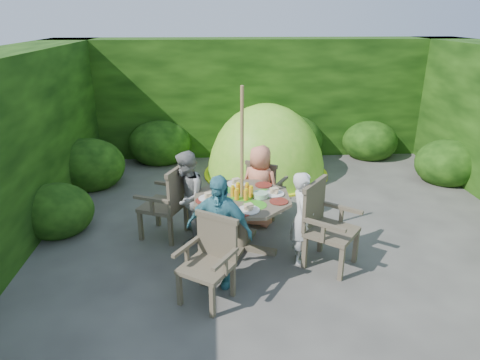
{
  "coord_description": "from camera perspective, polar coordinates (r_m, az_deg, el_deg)",
  "views": [
    {
      "loc": [
        -1.03,
        -5.56,
        2.99
      ],
      "look_at": [
        -0.69,
        -0.09,
        0.85
      ],
      "focal_mm": 32.0,
      "sensor_mm": 36.0,
      "label": 1
    }
  ],
  "objects": [
    {
      "name": "dome_tent",
      "position": [
        8.54,
        3.47,
        0.81
      ],
      "size": [
        2.83,
        2.83,
        2.8
      ],
      "rotation": [
        0.0,
        0.0,
        0.27
      ],
      "color": "#75D529",
      "rests_on": "ground"
    },
    {
      "name": "child_back",
      "position": [
        6.3,
        2.65,
        -0.81
      ],
      "size": [
        0.72,
        0.64,
        1.23
      ],
      "primitive_type": "imported",
      "rotation": [
        0.0,
        0.0,
        2.61
      ],
      "color": "#F68B65",
      "rests_on": "ground"
    },
    {
      "name": "garden_chair_left",
      "position": [
        6.05,
        -9.55,
        -2.81
      ],
      "size": [
        0.74,
        0.78,
        1.02
      ],
      "rotation": [
        0.0,
        0.0,
        -1.98
      ],
      "color": "#463D2D",
      "rests_on": "ground"
    },
    {
      "name": "ground",
      "position": [
        6.39,
        6.19,
        -6.68
      ],
      "size": [
        60.0,
        60.0,
        0.0
      ],
      "primitive_type": "plane",
      "color": "#43403C",
      "rests_on": "ground"
    },
    {
      "name": "hedge_enclosure",
      "position": [
        7.18,
        4.84,
        7.23
      ],
      "size": [
        9.0,
        9.0,
        2.5
      ],
      "color": "black",
      "rests_on": "ground"
    },
    {
      "name": "child_right",
      "position": [
        5.43,
        8.29,
        -4.99
      ],
      "size": [
        0.35,
        0.47,
        1.21
      ],
      "primitive_type": "imported",
      "rotation": [
        0.0,
        0.0,
        1.43
      ],
      "color": "silver",
      "rests_on": "ground"
    },
    {
      "name": "patio_table",
      "position": [
        5.59,
        0.3,
        -3.39
      ],
      "size": [
        1.75,
        1.75,
        0.93
      ],
      "rotation": [
        0.0,
        0.0,
        -0.4
      ],
      "color": "#463D2D",
      "rests_on": "ground"
    },
    {
      "name": "garden_chair_right",
      "position": [
        5.43,
        11.33,
        -5.76
      ],
      "size": [
        0.81,
        0.83,
        1.04
      ],
      "rotation": [
        0.0,
        0.0,
        0.91
      ],
      "color": "#463D2D",
      "rests_on": "ground"
    },
    {
      "name": "child_left",
      "position": [
        5.88,
        -7.13,
        -2.32
      ],
      "size": [
        0.55,
        0.67,
        1.29
      ],
      "primitive_type": "imported",
      "rotation": [
        0.0,
        0.0,
        -1.67
      ],
      "color": "gray",
      "rests_on": "ground"
    },
    {
      "name": "parasol_pole",
      "position": [
        5.42,
        0.26,
        0.93
      ],
      "size": [
        0.06,
        0.06,
        2.2
      ],
      "primitive_type": "cylinder",
      "rotation": [
        0.0,
        0.0,
        -0.4
      ],
      "color": "olive",
      "rests_on": "ground"
    },
    {
      "name": "garden_chair_front",
      "position": [
        4.76,
        -4.02,
        -10.41
      ],
      "size": [
        0.72,
        0.7,
        0.92
      ],
      "rotation": [
        0.0,
        0.0,
        -0.58
      ],
      "color": "#463D2D",
      "rests_on": "ground"
    },
    {
      "name": "child_front",
      "position": [
        4.91,
        -2.84,
        -6.78
      ],
      "size": [
        0.86,
        0.61,
        1.36
      ],
      "primitive_type": "imported",
      "rotation": [
        0.0,
        0.0,
        -0.4
      ],
      "color": "teal",
      "rests_on": "ground"
    },
    {
      "name": "garden_chair_back",
      "position": [
        6.63,
        3.3,
        -1.03
      ],
      "size": [
        0.69,
        0.67,
        0.88
      ],
      "rotation": [
        0.0,
        0.0,
        2.6
      ],
      "color": "#463D2D",
      "rests_on": "ground"
    }
  ]
}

